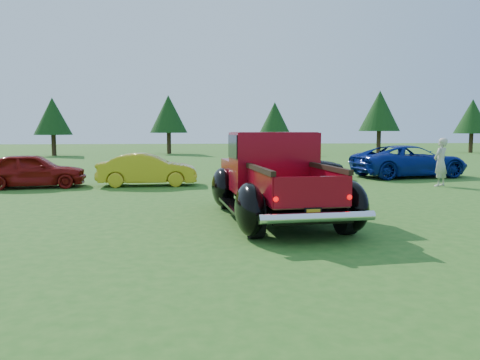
% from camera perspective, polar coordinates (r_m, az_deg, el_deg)
% --- Properties ---
extents(ground, '(120.00, 120.00, 0.00)m').
position_cam_1_polar(ground, '(9.84, -1.38, -5.95)').
color(ground, '#285E1B').
rests_on(ground, ground).
extents(tree_west, '(2.94, 2.94, 4.60)m').
position_cam_1_polar(tree_west, '(40.24, -21.88, 7.20)').
color(tree_west, '#332114').
rests_on(tree_west, ground).
extents(tree_mid_left, '(3.20, 3.20, 5.00)m').
position_cam_1_polar(tree_mid_left, '(40.69, -8.71, 7.94)').
color(tree_mid_left, '#332114').
rests_on(tree_mid_left, ground).
extents(tree_mid_right, '(2.82, 2.82, 4.40)m').
position_cam_1_polar(tree_mid_right, '(40.17, 4.25, 7.43)').
color(tree_mid_right, '#332114').
rests_on(tree_mid_right, ground).
extents(tree_east, '(3.46, 3.46, 5.40)m').
position_cam_1_polar(tree_east, '(42.15, 16.65, 8.06)').
color(tree_east, '#332114').
rests_on(tree_east, ground).
extents(tree_far_east, '(3.07, 3.07, 4.80)m').
position_cam_1_polar(tree_far_east, '(47.09, 26.46, 6.95)').
color(tree_far_east, '#332114').
rests_on(tree_far_east, ground).
extents(pickup_truck, '(2.97, 5.59, 2.01)m').
position_cam_1_polar(pickup_truck, '(11.15, 4.02, 0.42)').
color(pickup_truck, black).
rests_on(pickup_truck, ground).
extents(show_car_red, '(3.82, 2.00, 1.24)m').
position_cam_1_polar(show_car_red, '(18.24, -23.99, 1.09)').
color(show_car_red, maroon).
rests_on(show_car_red, ground).
extents(show_car_yellow, '(3.65, 1.36, 1.19)m').
position_cam_1_polar(show_car_yellow, '(17.61, -11.19, 1.26)').
color(show_car_yellow, gold).
rests_on(show_car_yellow, ground).
extents(show_car_grey, '(4.30, 2.30, 1.19)m').
position_cam_1_polar(show_car_grey, '(19.45, 7.04, 1.77)').
color(show_car_grey, black).
rests_on(show_car_grey, ground).
extents(show_car_blue, '(5.32, 3.14, 1.39)m').
position_cam_1_polar(show_car_blue, '(21.74, 19.95, 2.17)').
color(show_car_blue, navy).
rests_on(show_car_blue, ground).
extents(spectator, '(0.77, 0.71, 1.77)m').
position_cam_1_polar(spectator, '(18.53, 23.26, 2.00)').
color(spectator, '#B8B1A0').
rests_on(spectator, ground).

